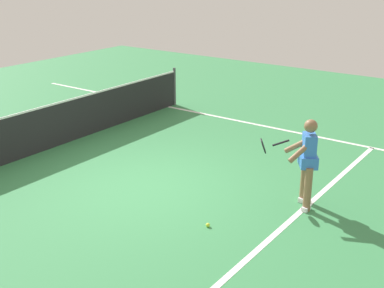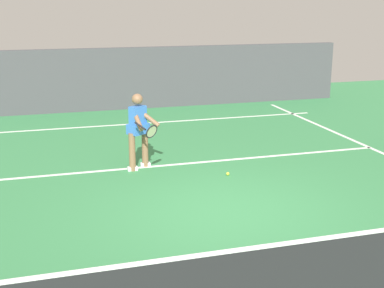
{
  "view_description": "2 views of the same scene",
  "coord_description": "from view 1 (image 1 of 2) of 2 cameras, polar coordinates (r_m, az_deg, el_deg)",
  "views": [
    {
      "loc": [
        -6.59,
        -5.75,
        3.99
      ],
      "look_at": [
        0.4,
        -0.7,
        0.87
      ],
      "focal_mm": 47.76,
      "sensor_mm": 36.0,
      "label": 1
    },
    {
      "loc": [
        2.78,
        7.45,
        3.33
      ],
      "look_at": [
        0.41,
        -0.67,
        1.01
      ],
      "focal_mm": 49.13,
      "sensor_mm": 36.0,
      "label": 2
    }
  ],
  "objects": [
    {
      "name": "tennis_player",
      "position": [
        8.73,
        12.63,
        -1.71
      ],
      "size": [
        0.69,
        1.14,
        1.55
      ],
      "color": "#8C6647",
      "rests_on": "ground"
    },
    {
      "name": "tennis_ball_near",
      "position": [
        8.18,
        1.78,
        -9.03
      ],
      "size": [
        0.07,
        0.07,
        0.07
      ],
      "primitive_type": "sphere",
      "color": "#D1E533",
      "rests_on": "ground"
    },
    {
      "name": "court_net",
      "position": [
        11.58,
        -16.72,
        1.52
      ],
      "size": [
        9.72,
        0.08,
        1.08
      ],
      "color": "#4C4C51",
      "rests_on": "ground"
    },
    {
      "name": "service_line_marking",
      "position": [
        8.27,
        9.98,
        -9.26
      ],
      "size": [
        9.04,
        0.1,
        0.01
      ],
      "primitive_type": "cube",
      "color": "white",
      "rests_on": "ground"
    },
    {
      "name": "ground_plane",
      "position": [
        9.61,
        -4.82,
        -4.71
      ],
      "size": [
        23.9,
        23.9,
        0.0
      ],
      "primitive_type": "plane",
      "color": "#38844C"
    },
    {
      "name": "sideline_right_marking",
      "position": [
        13.13,
        8.07,
        2.01
      ],
      "size": [
        0.1,
        16.38,
        0.01
      ],
      "primitive_type": "cube",
      "color": "white",
      "rests_on": "ground"
    }
  ]
}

